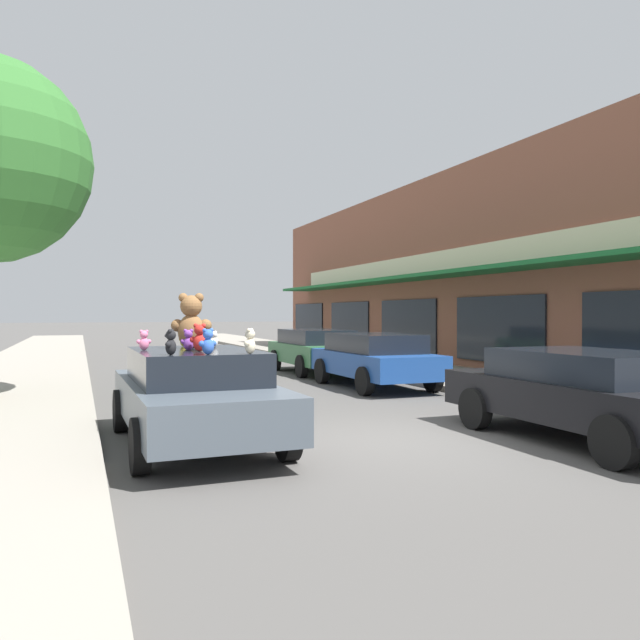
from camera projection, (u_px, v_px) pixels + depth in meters
ground_plane at (382, 440)px, 9.24m from camera, size 260.00×260.00×0.00m
storefront_row at (587, 273)px, 23.37m from camera, size 13.71×32.89×6.80m
plush_art_car at (195, 393)px, 8.88m from camera, size 2.07×4.60×1.36m
teddy_bear_giant at (191, 322)px, 9.17m from camera, size 0.62×0.42×0.82m
teddy_bear_purple at (188, 340)px, 8.72m from camera, size 0.23×0.15×0.30m
teddy_bear_cream at (250, 342)px, 7.98m from camera, size 0.21×0.24×0.33m
teddy_bear_pink at (144, 340)px, 8.81m from camera, size 0.22×0.14×0.29m
teddy_bear_yellow at (184, 338)px, 9.84m from camera, size 0.18×0.20×0.28m
teddy_bear_white at (214, 339)px, 9.53m from camera, size 0.18×0.16×0.25m
teddy_bear_orange at (197, 337)px, 9.43m from camera, size 0.22×0.22×0.33m
teddy_bear_blue at (208, 342)px, 7.86m from camera, size 0.25×0.17×0.33m
teddy_bear_red at (200, 338)px, 8.54m from camera, size 0.29×0.21×0.38m
teddy_bear_black at (171, 343)px, 7.74m from camera, size 0.18×0.25×0.33m
parked_car_far_left at (588, 391)px, 9.12m from camera, size 2.15×4.55×1.33m
parked_car_far_center at (374, 358)px, 15.74m from camera, size 1.99×4.32×1.36m
parked_car_far_right at (316, 349)px, 19.64m from camera, size 2.05×4.16×1.37m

